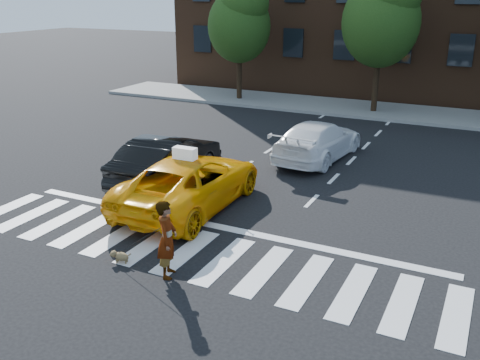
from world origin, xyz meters
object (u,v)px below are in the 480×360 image
Objects in this scene: woman at (167,239)px; dog at (120,256)px; white_suv at (318,140)px; black_sedan at (167,159)px; taxi at (190,182)px; tree_left at (240,18)px; tree_mid at (382,13)px.

woman reaches higher than dog.
white_suv is 9.52× the size of dog.
black_sedan is 5.47m from dog.
taxi is 3.67m from dog.
dog is (2.03, -5.04, -0.60)m from black_sedan.
white_suv is 2.75× the size of woman.
woman is 3.46× the size of dog.
tree_left is at bearing -76.29° from black_sedan.
woman is at bearing -90.96° from tree_mid.
woman is at bearing 113.45° from taxi.
white_suv is (3.50, 4.58, -0.07)m from black_sedan.
woman is (-0.16, -9.60, 0.18)m from white_suv.
tree_mid is 9.46m from white_suv.
dog is (-1.47, -9.61, -0.52)m from white_suv.
black_sedan is at bearing -105.57° from tree_mid.
taxi is at bearing -68.99° from tree_left.
tree_left reaches higher than dog.
tree_mid reaches higher than black_sedan.
tree_mid is at bearing -108.30° from black_sedan.
white_suv is (1.79, 6.00, -0.05)m from taxi.
tree_left is 12.94× the size of dog.
white_suv is at bearing 63.56° from dog.
tree_left is at bearing -0.32° from woman.
dog is (0.33, -3.61, -0.57)m from taxi.
tree_left is 7.51m from tree_mid.
tree_mid is at bearing -22.97° from woman.
taxi is 3.06× the size of woman.
tree_mid is 1.48× the size of white_suv.
tree_left is 15.96m from taxi.
tree_left is 3.74× the size of woman.
white_suv reaches higher than dog.
black_sedan reaches higher than dog.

